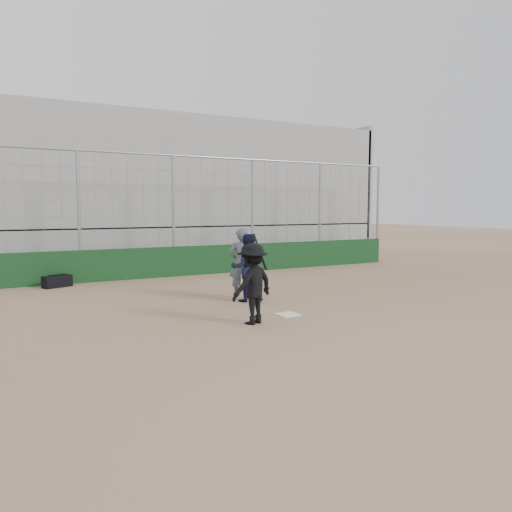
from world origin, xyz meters
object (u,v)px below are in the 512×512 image
catcher_crouched (247,279)px  equipment_bag (57,281)px  batter_at_plate (253,284)px  umpire (241,267)px

catcher_crouched → equipment_bag: (-3.74, 4.63, -0.39)m
batter_at_plate → equipment_bag: size_ratio=2.05×
batter_at_plate → umpire: (1.08, 2.55, 0.00)m
umpire → equipment_bag: size_ratio=1.86×
catcher_crouched → umpire: (0.08, 0.45, 0.24)m
catcher_crouched → batter_at_plate: bearing=-115.7°
batter_at_plate → umpire: batter_at_plate is taller
catcher_crouched → umpire: 0.52m
catcher_crouched → equipment_bag: catcher_crouched is taller
catcher_crouched → umpire: bearing=80.4°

